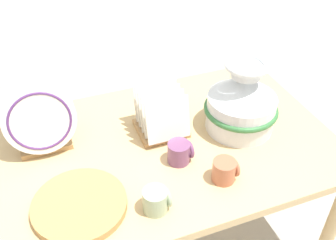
{
  "coord_description": "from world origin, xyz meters",
  "views": [
    {
      "loc": [
        -0.41,
        -1.07,
        1.59
      ],
      "look_at": [
        0.0,
        0.0,
        0.69
      ],
      "focal_mm": 42.0,
      "sensor_mm": 36.0,
      "label": 1
    }
  ],
  "objects_px": {
    "mug_plum_glaze": "(180,152)",
    "mug_sage_glaze": "(156,200)",
    "ceramic_vase": "(242,101)",
    "dish_rack_square_plates": "(160,117)",
    "dish_rack_round_plates": "(40,119)",
    "wicker_charger_stack": "(79,205)",
    "mug_terracotta_glaze": "(225,170)"
  },
  "relations": [
    {
      "from": "dish_rack_round_plates",
      "to": "mug_sage_glaze",
      "type": "height_order",
      "value": "dish_rack_round_plates"
    },
    {
      "from": "dish_rack_square_plates",
      "to": "mug_terracotta_glaze",
      "type": "height_order",
      "value": "dish_rack_square_plates"
    },
    {
      "from": "dish_rack_square_plates",
      "to": "mug_terracotta_glaze",
      "type": "distance_m",
      "value": 0.35
    },
    {
      "from": "ceramic_vase",
      "to": "mug_sage_glaze",
      "type": "distance_m",
      "value": 0.54
    },
    {
      "from": "dish_rack_round_plates",
      "to": "dish_rack_square_plates",
      "type": "height_order",
      "value": "dish_rack_round_plates"
    },
    {
      "from": "wicker_charger_stack",
      "to": "mug_sage_glaze",
      "type": "xyz_separation_m",
      "value": [
        0.23,
        -0.09,
        0.03
      ]
    },
    {
      "from": "ceramic_vase",
      "to": "mug_terracotta_glaze",
      "type": "xyz_separation_m",
      "value": [
        -0.19,
        -0.24,
        -0.09
      ]
    },
    {
      "from": "mug_plum_glaze",
      "to": "mug_terracotta_glaze",
      "type": "distance_m",
      "value": 0.18
    },
    {
      "from": "wicker_charger_stack",
      "to": "mug_terracotta_glaze",
      "type": "bearing_deg",
      "value": -5.84
    },
    {
      "from": "ceramic_vase",
      "to": "dish_rack_square_plates",
      "type": "distance_m",
      "value": 0.32
    },
    {
      "from": "mug_terracotta_glaze",
      "to": "dish_rack_square_plates",
      "type": "bearing_deg",
      "value": 109.76
    },
    {
      "from": "mug_sage_glaze",
      "to": "dish_rack_square_plates",
      "type": "bearing_deg",
      "value": 68.24
    },
    {
      "from": "mug_terracotta_glaze",
      "to": "mug_sage_glaze",
      "type": "xyz_separation_m",
      "value": [
        -0.26,
        -0.04,
        0.0
      ]
    },
    {
      "from": "ceramic_vase",
      "to": "mug_terracotta_glaze",
      "type": "relative_size",
      "value": 3.37
    },
    {
      "from": "ceramic_vase",
      "to": "dish_rack_square_plates",
      "type": "bearing_deg",
      "value": 163.77
    },
    {
      "from": "wicker_charger_stack",
      "to": "mug_plum_glaze",
      "type": "bearing_deg",
      "value": 12.94
    },
    {
      "from": "wicker_charger_stack",
      "to": "mug_terracotta_glaze",
      "type": "height_order",
      "value": "mug_terracotta_glaze"
    },
    {
      "from": "dish_rack_round_plates",
      "to": "wicker_charger_stack",
      "type": "bearing_deg",
      "value": -80.15
    },
    {
      "from": "ceramic_vase",
      "to": "mug_plum_glaze",
      "type": "bearing_deg",
      "value": -161.58
    },
    {
      "from": "wicker_charger_stack",
      "to": "mug_sage_glaze",
      "type": "relative_size",
      "value": 3.45
    },
    {
      "from": "dish_rack_round_plates",
      "to": "mug_terracotta_glaze",
      "type": "distance_m",
      "value": 0.7
    },
    {
      "from": "ceramic_vase",
      "to": "mug_sage_glaze",
      "type": "xyz_separation_m",
      "value": [
        -0.45,
        -0.28,
        -0.09
      ]
    },
    {
      "from": "mug_sage_glaze",
      "to": "wicker_charger_stack",
      "type": "bearing_deg",
      "value": 158.61
    },
    {
      "from": "mug_plum_glaze",
      "to": "ceramic_vase",
      "type": "bearing_deg",
      "value": 18.42
    },
    {
      "from": "ceramic_vase",
      "to": "mug_terracotta_glaze",
      "type": "bearing_deg",
      "value": -128.24
    },
    {
      "from": "mug_plum_glaze",
      "to": "mug_sage_glaze",
      "type": "distance_m",
      "value": 0.24
    },
    {
      "from": "mug_plum_glaze",
      "to": "mug_sage_glaze",
      "type": "relative_size",
      "value": 1.0
    },
    {
      "from": "dish_rack_square_plates",
      "to": "mug_sage_glaze",
      "type": "height_order",
      "value": "dish_rack_square_plates"
    },
    {
      "from": "dish_rack_square_plates",
      "to": "mug_plum_glaze",
      "type": "relative_size",
      "value": 2.16
    },
    {
      "from": "dish_rack_square_plates",
      "to": "dish_rack_round_plates",
      "type": "bearing_deg",
      "value": 169.05
    },
    {
      "from": "ceramic_vase",
      "to": "dish_rack_round_plates",
      "type": "xyz_separation_m",
      "value": [
        -0.74,
        0.17,
        -0.01
      ]
    },
    {
      "from": "ceramic_vase",
      "to": "mug_sage_glaze",
      "type": "bearing_deg",
      "value": -148.37
    }
  ]
}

